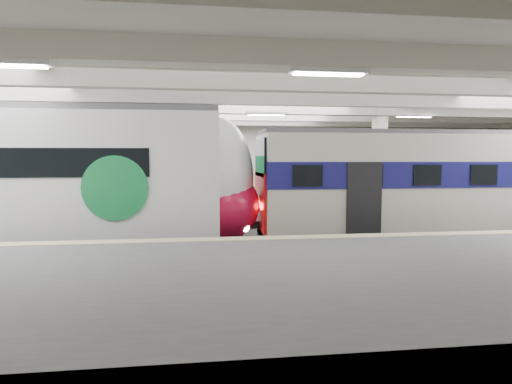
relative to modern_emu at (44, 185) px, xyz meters
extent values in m
cube|color=black|center=(7.49, 0.00, -2.42)|extent=(36.00, 24.00, 0.10)
cube|color=silver|center=(7.49, 0.00, 3.18)|extent=(36.00, 24.00, 0.20)
cube|color=beige|center=(7.49, 10.00, 0.38)|extent=(30.00, 0.10, 5.50)
cube|color=beige|center=(7.49, -10.00, 0.38)|extent=(30.00, 0.10, 5.50)
cube|color=#535356|center=(7.49, -6.50, -1.82)|extent=(30.00, 7.00, 1.10)
cube|color=beige|center=(7.49, -3.25, -1.26)|extent=(30.00, 0.50, 0.02)
cube|color=beige|center=(4.49, 3.00, 0.38)|extent=(0.50, 0.50, 5.50)
cube|color=beige|center=(12.49, 3.00, 0.38)|extent=(0.50, 0.50, 5.50)
cube|color=beige|center=(7.49, 0.00, 2.88)|extent=(30.00, 18.00, 0.50)
cube|color=#59544C|center=(7.49, 0.00, -2.29)|extent=(30.00, 1.52, 0.16)
cube|color=#59544C|center=(7.49, 5.50, -2.29)|extent=(30.00, 1.52, 0.16)
cylinder|color=black|center=(7.49, 0.00, 2.33)|extent=(30.00, 0.03, 0.03)
cylinder|color=black|center=(7.49, 5.50, 2.33)|extent=(30.00, 0.03, 0.03)
cube|color=white|center=(7.49, -2.00, 2.55)|extent=(26.00, 8.40, 0.12)
ellipsoid|color=white|center=(5.52, 0.00, 0.19)|extent=(2.43, 3.01, 4.05)
ellipsoid|color=#BB0F35|center=(5.64, 0.00, -0.71)|extent=(2.58, 3.07, 2.48)
cylinder|color=#188846|center=(2.49, -1.56, -0.01)|extent=(1.91, 0.06, 1.91)
cube|color=black|center=(-1.36, 0.00, -2.02)|extent=(13.76, 2.15, 0.70)
cube|color=beige|center=(13.21, 0.00, -0.11)|extent=(12.38, 2.71, 3.52)
cube|color=navy|center=(13.21, 0.00, 0.31)|extent=(12.42, 2.77, 0.86)
cube|color=#B90C10|center=(6.98, 0.00, -0.60)|extent=(0.08, 2.31, 1.94)
cube|color=black|center=(6.98, 0.00, 0.88)|extent=(0.08, 2.17, 1.27)
cube|color=#4C4C51|center=(13.21, 0.00, 1.73)|extent=(12.38, 2.12, 0.16)
cube|color=black|center=(13.21, 0.00, -2.02)|extent=(12.38, 1.90, 0.70)
cube|color=white|center=(-0.51, 5.50, 0.05)|extent=(14.16, 2.87, 3.84)
cube|color=#188846|center=(-0.51, 5.50, 0.56)|extent=(14.20, 2.94, 0.81)
cube|color=#4C4C51|center=(-0.51, 5.50, 2.07)|extent=(14.16, 2.37, 0.16)
cube|color=black|center=(-0.51, 5.50, -2.07)|extent=(14.16, 2.57, 0.60)
camera|label=1|loc=(4.96, -14.35, 0.86)|focal=30.00mm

